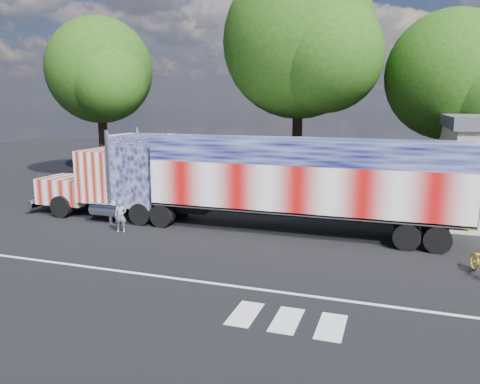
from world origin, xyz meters
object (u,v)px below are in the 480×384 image
(semi_truck, at_px, (247,179))
(tree_n_mid, at_px, (302,42))
(tree_nw_a, at_px, (101,71))
(tree_ne_a, at_px, (453,76))
(coach_bus, at_px, (208,166))
(woman, at_px, (121,216))

(semi_truck, height_order, tree_n_mid, tree_n_mid)
(tree_nw_a, bearing_deg, tree_ne_a, 2.95)
(semi_truck, distance_m, tree_ne_a, 16.81)
(coach_bus, bearing_deg, tree_nw_a, 155.23)
(tree_n_mid, height_order, tree_ne_a, tree_n_mid)
(semi_truck, xyz_separation_m, tree_ne_a, (9.60, 12.81, 5.15))
(coach_bus, xyz_separation_m, tree_ne_a, (14.20, 6.42, 5.53))
(semi_truck, xyz_separation_m, tree_nw_a, (-15.70, 11.51, 5.90))
(tree_nw_a, bearing_deg, tree_n_mid, 3.33)
(coach_bus, distance_m, woman, 9.01)
(coach_bus, height_order, tree_nw_a, tree_nw_a)
(woman, height_order, tree_n_mid, tree_n_mid)
(tree_nw_a, height_order, tree_ne_a, tree_nw_a)
(woman, relative_size, tree_n_mid, 0.10)
(semi_truck, distance_m, tree_nw_a, 20.34)
(coach_bus, bearing_deg, semi_truck, -54.19)
(semi_truck, bearing_deg, tree_nw_a, 143.77)
(tree_ne_a, bearing_deg, coach_bus, -155.67)
(tree_n_mid, distance_m, tree_nw_a, 15.68)
(woman, xyz_separation_m, tree_n_mid, (5.12, 14.93, 9.15))
(semi_truck, distance_m, woman, 6.05)
(tree_ne_a, bearing_deg, tree_nw_a, -177.05)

